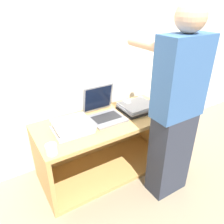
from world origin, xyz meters
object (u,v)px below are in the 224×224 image
Objects in this scene: laptop_open at (104,112)px; laptop_stack_left at (73,126)px; laptop_stack_right at (137,107)px; mug at (51,149)px; person at (175,112)px.

laptop_stack_left is (-0.34, -0.06, -0.02)m from laptop_open.
laptop_stack_left and laptop_stack_right have the same top height.
laptop_open is at bearing 24.98° from mug.
laptop_stack_left is 0.21× the size of person.
mug is (-0.60, -0.28, -0.02)m from laptop_open.
laptop_open is at bearing 171.33° from laptop_stack_right.
laptop_open is 0.35m from laptop_stack_left.
laptop_stack_right is at bearing 13.45° from mug.
person is (-0.01, -0.51, 0.18)m from laptop_stack_right.
laptop_stack_right is (0.35, -0.05, -0.02)m from laptop_open.
laptop_stack_left is at bearing 40.94° from mug.
mug is at bearing 163.30° from person.
laptop_stack_right is at bearing 0.36° from laptop_stack_left.
person is 0.99m from mug.
laptop_stack_right is 3.95× the size of mug.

